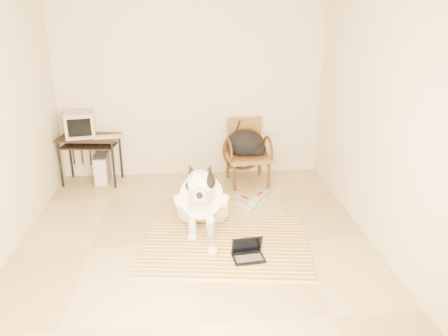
{
  "coord_description": "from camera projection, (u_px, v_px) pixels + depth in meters",
  "views": [
    {
      "loc": [
        -0.03,
        -4.33,
        2.55
      ],
      "look_at": [
        0.34,
        0.23,
        0.83
      ],
      "focal_mm": 35.0,
      "sensor_mm": 36.0,
      "label": 1
    }
  ],
  "objects": [
    {
      "name": "rug",
      "position": [
        225.0,
        243.0,
        4.94
      ],
      "size": [
        2.02,
        1.63,
        0.02
      ],
      "color": "#C0720D",
      "rests_on": "floor"
    },
    {
      "name": "backpack",
      "position": [
        247.0,
        144.0,
        6.41
      ],
      "size": [
        0.58,
        0.45,
        0.4
      ],
      "color": "black",
      "rests_on": "rattan_chair"
    },
    {
      "name": "desk_keyboard",
      "position": [
        108.0,
        137.0,
        6.37
      ],
      "size": [
        0.43,
        0.21,
        0.03
      ],
      "primitive_type": "cube",
      "rotation": [
        0.0,
        0.0,
        0.14
      ],
      "color": "tan",
      "rests_on": "computer_desk"
    },
    {
      "name": "crt_monitor",
      "position": [
        80.0,
        124.0,
        6.36
      ],
      "size": [
        0.47,
        0.45,
        0.36
      ],
      "color": "tan",
      "rests_on": "computer_desk"
    },
    {
      "name": "laptop",
      "position": [
        248.0,
        253.0,
        4.62
      ],
      "size": [
        0.35,
        0.27,
        0.23
      ],
      "color": "black",
      "rests_on": "rug"
    },
    {
      "name": "dog",
      "position": [
        202.0,
        201.0,
        5.11
      ],
      "size": [
        0.65,
        1.36,
        0.97
      ],
      "color": "silver",
      "rests_on": "rug"
    },
    {
      "name": "pc_tower",
      "position": [
        102.0,
        168.0,
        6.62
      ],
      "size": [
        0.21,
        0.47,
        0.43
      ],
      "color": "#49494B",
      "rests_on": "floor"
    },
    {
      "name": "floor",
      "position": [
        196.0,
        244.0,
        4.94
      ],
      "size": [
        4.5,
        4.5,
        0.0
      ],
      "primitive_type": "plane",
      "color": "tan",
      "rests_on": "ground"
    },
    {
      "name": "wall_front",
      "position": [
        198.0,
        240.0,
        2.36
      ],
      "size": [
        4.5,
        0.0,
        4.5
      ],
      "primitive_type": "plane",
      "rotation": [
        -1.57,
        0.0,
        0.0
      ],
      "color": "beige",
      "rests_on": "floor"
    },
    {
      "name": "wall_right",
      "position": [
        382.0,
        125.0,
        4.61
      ],
      "size": [
        0.0,
        4.5,
        4.5
      ],
      "primitive_type": "plane",
      "rotation": [
        1.57,
        0.0,
        -1.57
      ],
      "color": "beige",
      "rests_on": "floor"
    },
    {
      "name": "rattan_chair",
      "position": [
        247.0,
        152.0,
        6.54
      ],
      "size": [
        0.68,
        0.66,
        0.93
      ],
      "color": "olive",
      "rests_on": "floor"
    },
    {
      "name": "computer_desk",
      "position": [
        89.0,
        143.0,
        6.44
      ],
      "size": [
        0.92,
        0.58,
        0.72
      ],
      "color": "black",
      "rests_on": "floor"
    },
    {
      "name": "sneaker_right",
      "position": [
        259.0,
        198.0,
        6.0
      ],
      "size": [
        0.28,
        0.32,
        0.11
      ],
      "color": "white",
      "rests_on": "floor"
    },
    {
      "name": "sneaker_left",
      "position": [
        245.0,
        202.0,
        5.89
      ],
      "size": [
        0.27,
        0.33,
        0.11
      ],
      "color": "white",
      "rests_on": "floor"
    },
    {
      "name": "wall_back",
      "position": [
        191.0,
        89.0,
        6.56
      ],
      "size": [
        4.5,
        0.0,
        4.5
      ],
      "primitive_type": "plane",
      "rotation": [
        1.57,
        0.0,
        0.0
      ],
      "color": "beige",
      "rests_on": "floor"
    }
  ]
}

